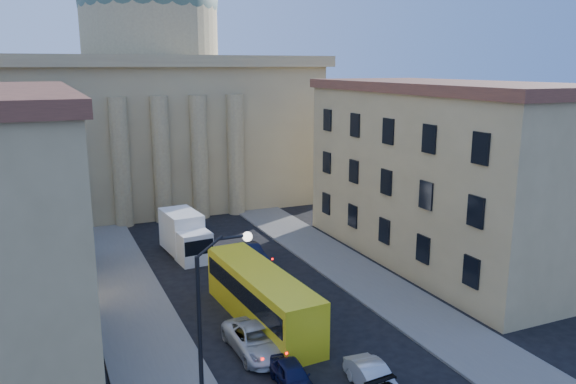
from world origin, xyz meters
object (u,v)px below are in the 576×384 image
at_px(box_truck, 185,236).
at_px(car_left_near, 292,376).
at_px(street_lamp, 211,313).
at_px(car_right_near, 373,379).
at_px(city_bus, 261,295).

bearing_deg(box_truck, car_left_near, -95.40).
height_order(street_lamp, car_right_near, street_lamp).
bearing_deg(city_bus, street_lamp, -127.07).
bearing_deg(car_right_near, car_left_near, 155.18).
relative_size(street_lamp, car_left_near, 2.28).
bearing_deg(box_truck, car_right_near, -87.08).
bearing_deg(box_truck, street_lamp, -106.08).
bearing_deg(street_lamp, city_bus, 56.46).
distance_m(street_lamp, box_truck, 23.93).
height_order(city_bus, box_truck, box_truck).
bearing_deg(car_right_near, box_truck, 102.44).
relative_size(street_lamp, car_right_near, 2.12).
distance_m(street_lamp, car_right_near, 9.23).
bearing_deg(city_bus, box_truck, 91.40).
distance_m(street_lamp, car_left_near, 6.44).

